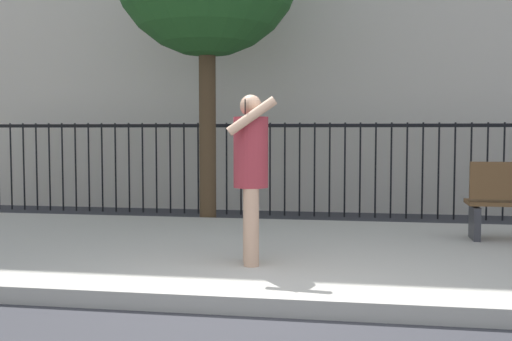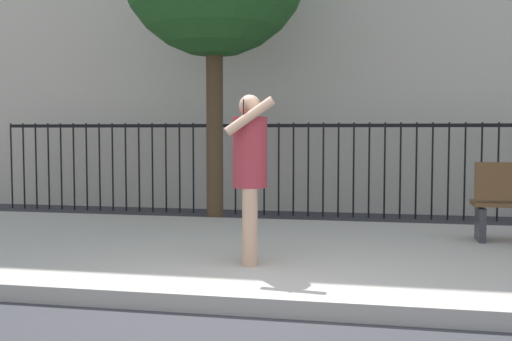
{
  "view_description": "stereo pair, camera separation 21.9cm",
  "coord_description": "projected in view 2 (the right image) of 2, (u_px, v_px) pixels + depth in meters",
  "views": [
    {
      "loc": [
        0.68,
        -4.79,
        1.46
      ],
      "look_at": [
        -0.4,
        1.55,
        1.06
      ],
      "focal_mm": 44.12,
      "sensor_mm": 36.0,
      "label": 1
    },
    {
      "loc": [
        0.89,
        -4.75,
        1.46
      ],
      "look_at": [
        -0.4,
        1.55,
        1.06
      ],
      "focal_mm": 44.12,
      "sensor_mm": 36.0,
      "label": 2
    }
  ],
  "objects": [
    {
      "name": "ground_plane",
      "position": [
        266.0,
        318.0,
        4.92
      ],
      "size": [
        60.0,
        60.0,
        0.0
      ],
      "primitive_type": "plane",
      "color": "#333338"
    },
    {
      "name": "pedestrian_on_phone",
      "position": [
        250.0,
        166.0,
        6.17
      ],
      "size": [
        0.49,
        0.7,
        1.66
      ],
      "color": "tan",
      "rests_on": "sidewalk"
    },
    {
      "name": "sidewalk",
      "position": [
        302.0,
        254.0,
        7.06
      ],
      "size": [
        28.0,
        4.4,
        0.15
      ],
      "primitive_type": "cube",
      "color": "#B2ADA3",
      "rests_on": "ground"
    },
    {
      "name": "iron_fence",
      "position": [
        331.0,
        157.0,
        10.62
      ],
      "size": [
        12.03,
        0.04,
        1.6
      ],
      "color": "black",
      "rests_on": "ground"
    }
  ]
}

